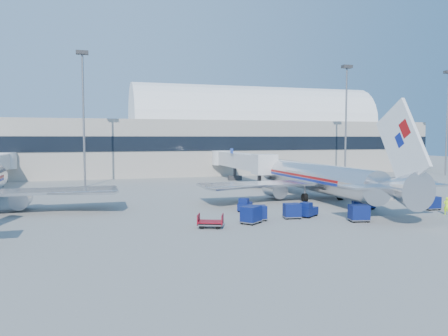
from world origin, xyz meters
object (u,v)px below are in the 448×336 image
object	(u,v)px
tug_lead	(308,210)
airliner_main	(319,178)
cart_train_b	(258,213)
ramp_worker	(447,206)
mast_east	(346,105)
cart_solo_far	(432,203)
barrier_near	(382,197)
barrier_far	(423,195)
jetbridge_near	(238,161)
cart_open_red	(211,223)
cart_train_a	(292,211)
cart_train_c	(251,214)
barrier_mid	(403,196)
mast_west	(83,98)
tug_left	(245,205)
mast_far_east	(448,107)
cart_solo_near	(359,213)
tug_right	(363,203)

from	to	relation	value
tug_lead	airliner_main	bearing A→B (deg)	19.61
cart_train_b	ramp_worker	bearing A→B (deg)	1.01
mast_east	cart_solo_far	xyz separation A→B (m)	(-11.62, -36.36, -13.97)
barrier_near	barrier_far	xyz separation A→B (m)	(6.60, 0.00, 0.00)
jetbridge_near	cart_open_red	xyz separation A→B (m)	(-16.01, -39.57, -3.48)
cart_train_a	cart_train_c	bearing A→B (deg)	-155.98
mast_east	ramp_worker	distance (m)	43.62
airliner_main	barrier_mid	size ratio (longest dim) A/B	12.42
mast_west	tug_left	size ratio (longest dim) A/B	8.74
mast_far_east	cart_solo_near	bearing A→B (deg)	-140.53
barrier_far	tug_right	distance (m)	14.44
tug_lead	barrier_near	bearing A→B (deg)	-7.97
tug_right	cart_train_b	xyz separation A→B (m)	(-14.25, -3.24, 0.08)
mast_far_east	cart_solo_far	distance (m)	53.46
barrier_far	ramp_worker	xyz separation A→B (m)	(-7.01, -11.46, 0.51)
mast_far_east	cart_solo_far	bearing A→B (deg)	-135.20
cart_solo_near	cart_open_red	world-z (taller)	cart_solo_near
ramp_worker	barrier_near	bearing A→B (deg)	-31.53
airliner_main	tug_right	distance (m)	8.39
barrier_far	tug_left	size ratio (longest dim) A/B	1.16
barrier_mid	tug_left	size ratio (longest dim) A/B	1.16
barrier_near	jetbridge_near	bearing A→B (deg)	109.85
jetbridge_near	cart_train_c	size ratio (longest dim) A/B	11.38
tug_left	barrier_mid	bearing A→B (deg)	-48.00
barrier_near	cart_train_a	bearing A→B (deg)	-153.31
cart_train_c	ramp_worker	size ratio (longest dim) A/B	1.26
jetbridge_near	barrier_mid	xyz separation A→B (m)	(13.70, -28.81, -3.48)
cart_train_b	tug_lead	bearing A→B (deg)	13.07
airliner_main	mast_far_east	xyz separation A→B (m)	(45.00, 25.49, 11.87)
airliner_main	cart_train_b	xyz separation A→B (m)	(-13.00, -11.23, -2.12)
mast_far_east	ramp_worker	world-z (taller)	mast_far_east
jetbridge_near	cart_solo_far	xyz separation A→B (m)	(10.78, -37.17, -3.11)
mast_east	cart_train_a	distance (m)	48.96
tug_left	cart_open_red	bearing A→B (deg)	176.43
cart_open_red	jetbridge_near	bearing A→B (deg)	89.28
ramp_worker	tug_left	bearing A→B (deg)	37.91
barrier_near	ramp_worker	distance (m)	11.48
mast_east	cart_open_red	world-z (taller)	mast_east
airliner_main	cart_solo_near	world-z (taller)	airliner_main
mast_far_east	tug_right	bearing A→B (deg)	-142.57
barrier_mid	barrier_far	xyz separation A→B (m)	(3.30, 0.00, 0.00)
tug_lead	cart_solo_near	xyz separation A→B (m)	(3.56, -3.82, 0.18)
tug_lead	cart_open_red	distance (m)	11.43
barrier_near	barrier_far	distance (m)	6.60
barrier_near	cart_train_c	xyz separation A→B (m)	(-22.21, -9.97, 0.45)
mast_west	cart_train_b	distance (m)	42.82
barrier_far	tug_right	size ratio (longest dim) A/B	1.10
airliner_main	mast_far_east	world-z (taller)	mast_far_east
tug_right	ramp_worker	bearing A→B (deg)	-23.30
cart_open_red	airliner_main	bearing A→B (deg)	57.08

